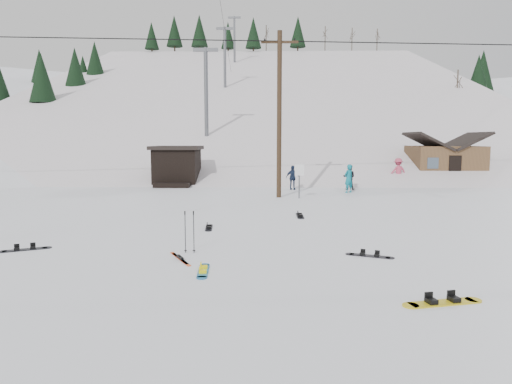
{
  "coord_description": "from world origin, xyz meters",
  "views": [
    {
      "loc": [
        1.18,
        -11.22,
        3.21
      ],
      "look_at": [
        0.9,
        4.42,
        1.4
      ],
      "focal_mm": 32.0,
      "sensor_mm": 36.0,
      "label": 1
    }
  ],
  "objects_px": {
    "hero_snowboard": "(203,271)",
    "cabin": "(444,162)",
    "utility_pole": "(279,112)",
    "hero_skis": "(180,258)"
  },
  "relations": [
    {
      "from": "utility_pole",
      "to": "hero_skis",
      "type": "bearing_deg",
      "value": -103.07
    },
    {
      "from": "utility_pole",
      "to": "hero_skis",
      "type": "distance_m",
      "value": 14.4
    },
    {
      "from": "cabin",
      "to": "hero_skis",
      "type": "height_order",
      "value": "cabin"
    },
    {
      "from": "utility_pole",
      "to": "hero_skis",
      "type": "xyz_separation_m",
      "value": [
        -3.08,
        -13.27,
        -4.66
      ]
    },
    {
      "from": "cabin",
      "to": "utility_pole",
      "type": "bearing_deg",
      "value": -142.44
    },
    {
      "from": "utility_pole",
      "to": "hero_skis",
      "type": "relative_size",
      "value": 6.23
    },
    {
      "from": "cabin",
      "to": "hero_skis",
      "type": "relative_size",
      "value": 3.73
    },
    {
      "from": "utility_pole",
      "to": "cabin",
      "type": "bearing_deg",
      "value": 37.56
    },
    {
      "from": "utility_pole",
      "to": "hero_snowboard",
      "type": "relative_size",
      "value": 6.71
    },
    {
      "from": "hero_snowboard",
      "to": "cabin",
      "type": "bearing_deg",
      "value": -35.78
    }
  ]
}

